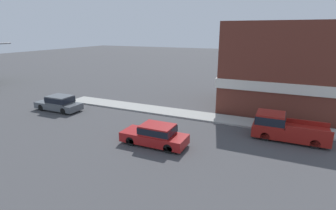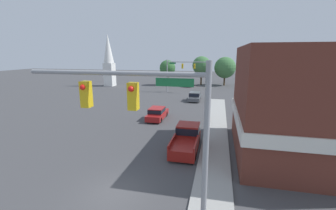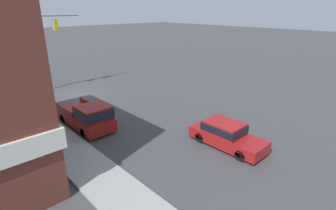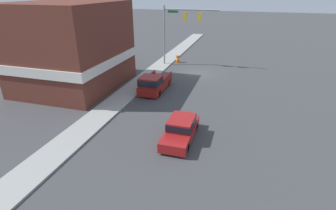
# 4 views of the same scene
# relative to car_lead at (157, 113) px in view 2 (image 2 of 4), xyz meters

# --- Properties ---
(ground_plane) EXTENTS (200.00, 200.00, 0.00)m
(ground_plane) POSITION_rel_car_lead_xyz_m (1.71, -15.71, -0.80)
(ground_plane) COLOR #424244
(sidewalk_curb) EXTENTS (2.40, 60.00, 0.14)m
(sidewalk_curb) POSITION_rel_car_lead_xyz_m (7.41, -15.71, -0.73)
(sidewalk_curb) COLOR #9E9E99
(sidewalk_curb) RESTS_ON ground
(near_signal_assembly) EXTENTS (7.32, 0.49, 7.90)m
(near_signal_assembly) POSITION_rel_car_lead_xyz_m (5.00, -18.69, 4.91)
(near_signal_assembly) COLOR gray
(near_signal_assembly) RESTS_ON ground
(far_signal_assembly) EXTENTS (9.00, 0.49, 7.00)m
(far_signal_assembly) POSITION_rel_car_lead_xyz_m (-0.82, 21.35, 4.35)
(far_signal_assembly) COLOR gray
(far_signal_assembly) RESTS_ON ground
(car_lead) EXTENTS (1.85, 4.76, 1.53)m
(car_lead) POSITION_rel_car_lead_xyz_m (0.00, 0.00, 0.00)
(car_lead) COLOR black
(car_lead) RESTS_ON ground
(car_oncoming) EXTENTS (1.90, 4.87, 1.55)m
(car_oncoming) POSITION_rel_car_lead_xyz_m (3.38, 12.76, 0.01)
(car_oncoming) COLOR black
(car_oncoming) RESTS_ON ground
(car_distant) EXTENTS (1.81, 4.46, 1.53)m
(car_distant) POSITION_rel_car_lead_xyz_m (-0.14, 30.45, -0.00)
(car_distant) COLOR black
(car_distant) RESTS_ON ground
(pickup_truck_parked) EXTENTS (2.08, 5.28, 1.92)m
(pickup_truck_parked) POSITION_rel_car_lead_xyz_m (4.97, -8.16, 0.15)
(pickup_truck_parked) COLOR black
(pickup_truck_parked) RESTS_ON ground
(corner_brick_building) EXTENTS (9.48, 11.41, 8.73)m
(corner_brick_building) POSITION_rel_car_lead_xyz_m (13.70, -7.54, 3.44)
(corner_brick_building) COLOR brown
(corner_brick_building) RESTS_ON ground
(church_steeple) EXTENTS (2.63, 2.63, 13.10)m
(church_steeple) POSITION_rel_car_lead_xyz_m (-20.27, 26.95, 6.06)
(church_steeple) COLOR white
(church_steeple) RESTS_ON ground
(backdrop_tree_left_far) EXTENTS (4.16, 4.16, 6.62)m
(backdrop_tree_left_far) POSITION_rel_car_lead_xyz_m (-5.99, 31.82, 3.72)
(backdrop_tree_left_far) COLOR #4C3823
(backdrop_tree_left_far) RESTS_ON ground
(backdrop_tree_left_mid) EXTENTS (4.86, 4.86, 7.60)m
(backdrop_tree_left_mid) POSITION_rel_car_lead_xyz_m (2.73, 34.23, 4.35)
(backdrop_tree_left_mid) COLOR #4C3823
(backdrop_tree_left_mid) RESTS_ON ground
(backdrop_tree_center) EXTENTS (5.53, 5.53, 7.43)m
(backdrop_tree_center) POSITION_rel_car_lead_xyz_m (8.81, 34.68, 3.86)
(backdrop_tree_center) COLOR #4C3823
(backdrop_tree_center) RESTS_ON ground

